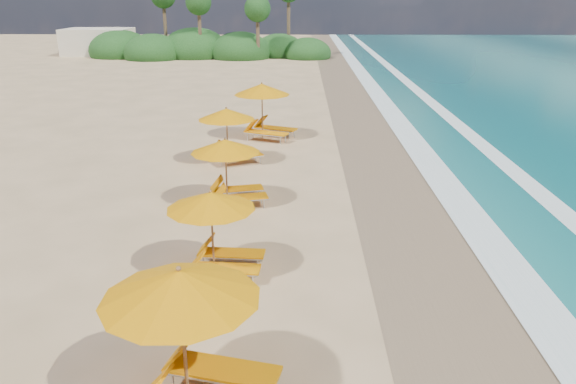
{
  "coord_description": "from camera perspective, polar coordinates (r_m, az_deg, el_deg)",
  "views": [
    {
      "loc": [
        0.33,
        -14.52,
        6.42
      ],
      "look_at": [
        0.0,
        0.0,
        1.2
      ],
      "focal_mm": 34.55,
      "sensor_mm": 36.0,
      "label": 1
    }
  ],
  "objects": [
    {
      "name": "station_3",
      "position": [
        17.64,
        -5.84,
        2.58
      ],
      "size": [
        2.72,
        2.63,
        2.21
      ],
      "rotation": [
        0.0,
        0.0,
        0.24
      ],
      "color": "olive",
      "rests_on": "ground"
    },
    {
      "name": "station_1",
      "position": [
        9.06,
        -9.59,
        -13.97
      ],
      "size": [
        3.12,
        3.01,
        2.55
      ],
      "rotation": [
        0.0,
        0.0,
        -0.23
      ],
      "color": "olive",
      "rests_on": "ground"
    },
    {
      "name": "treeline",
      "position": [
        61.14,
        -8.65,
        14.46
      ],
      "size": [
        25.8,
        8.8,
        9.74
      ],
      "color": "#163D14",
      "rests_on": "ground"
    },
    {
      "name": "surf_foam",
      "position": [
        17.09,
        23.13,
        -3.88
      ],
      "size": [
        4.0,
        160.0,
        0.01
      ],
      "color": "white",
      "rests_on": "ground"
    },
    {
      "name": "station_5",
      "position": [
        25.83,
        -2.27,
        8.69
      ],
      "size": [
        3.4,
        3.37,
        2.61
      ],
      "rotation": [
        0.0,
        0.0,
        -0.4
      ],
      "color": "olive",
      "rests_on": "ground"
    },
    {
      "name": "wet_sand",
      "position": [
        16.29,
        14.25,
        -4.07
      ],
      "size": [
        4.0,
        160.0,
        0.01
      ],
      "primitive_type": "cube",
      "color": "#7E664B",
      "rests_on": "ground"
    },
    {
      "name": "beach_building",
      "position": [
        66.58,
        -18.92,
        14.43
      ],
      "size": [
        7.0,
        5.0,
        2.8
      ],
      "primitive_type": "cube",
      "color": "beige",
      "rests_on": "ground"
    },
    {
      "name": "station_2",
      "position": [
        13.24,
        -7.13,
        -3.62
      ],
      "size": [
        2.39,
        2.23,
        2.14
      ],
      "rotation": [
        0.0,
        0.0,
        -0.07
      ],
      "color": "olive",
      "rests_on": "ground"
    },
    {
      "name": "ground",
      "position": [
        15.88,
        -0.0,
        -4.08
      ],
      "size": [
        160.0,
        160.0,
        0.0
      ],
      "primitive_type": "plane",
      "color": "tan",
      "rests_on": "ground"
    },
    {
      "name": "station_4",
      "position": [
        22.13,
        -5.86,
        6.22
      ],
      "size": [
        3.0,
        2.99,
        2.27
      ],
      "rotation": [
        0.0,
        0.0,
        0.46
      ],
      "color": "olive",
      "rests_on": "ground"
    }
  ]
}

